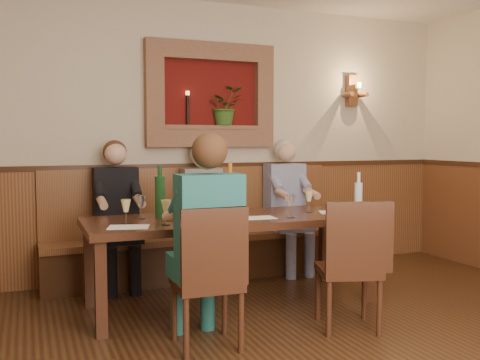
# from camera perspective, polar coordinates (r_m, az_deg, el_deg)

# --- Properties ---
(room_shell) EXTENTS (6.04, 6.04, 2.82)m
(room_shell) POSITION_cam_1_polar(r_m,az_deg,el_deg) (2.83, 13.02, 14.39)
(room_shell) COLOR #C4B494
(room_shell) RESTS_ON ground
(wainscoting) EXTENTS (6.02, 6.02, 1.15)m
(wainscoting) POSITION_cam_1_polar(r_m,az_deg,el_deg) (2.89, 12.59, -11.87)
(wainscoting) COLOR brown
(wainscoting) RESTS_ON ground
(wall_niche) EXTENTS (1.36, 0.30, 1.06)m
(wall_niche) POSITION_cam_1_polar(r_m,az_deg,el_deg) (5.56, -2.71, 8.58)
(wall_niche) COLOR #550E0C
(wall_niche) RESTS_ON ground
(wall_sconce) EXTENTS (0.25, 0.20, 0.35)m
(wall_sconce) POSITION_cam_1_polar(r_m,az_deg,el_deg) (6.30, 11.93, 9.23)
(wall_sconce) COLOR brown
(wall_sconce) RESTS_ON ground
(dining_table) EXTENTS (2.40, 0.90, 0.75)m
(dining_table) POSITION_cam_1_polar(r_m,az_deg,el_deg) (4.49, -0.95, -4.86)
(dining_table) COLOR #351D0F
(dining_table) RESTS_ON ground
(bench) EXTENTS (3.00, 0.45, 1.11)m
(bench) POSITION_cam_1_polar(r_m,az_deg,el_deg) (5.42, -4.54, -7.01)
(bench) COLOR #381E0F
(bench) RESTS_ON ground
(chair_near_left) EXTENTS (0.45, 0.45, 0.96)m
(chair_near_left) POSITION_cam_1_polar(r_m,az_deg,el_deg) (3.66, -3.51, -13.32)
(chair_near_left) COLOR #351D0F
(chair_near_left) RESTS_ON ground
(chair_near_right) EXTENTS (0.54, 0.54, 0.96)m
(chair_near_right) POSITION_cam_1_polar(r_m,az_deg,el_deg) (4.08, 11.49, -11.56)
(chair_near_right) COLOR #351D0F
(chair_near_right) RESTS_ON ground
(person_bench_left) EXTENTS (0.40, 0.50, 1.39)m
(person_bench_left) POSITION_cam_1_polar(r_m,az_deg,el_deg) (5.10, -12.91, -5.03)
(person_bench_left) COLOR black
(person_bench_left) RESTS_ON ground
(person_bench_mid) EXTENTS (0.39, 0.48, 1.35)m
(person_bench_mid) POSITION_cam_1_polar(r_m,az_deg,el_deg) (5.30, -3.85, -4.77)
(person_bench_mid) COLOR #5F5A57
(person_bench_mid) RESTS_ON ground
(person_bench_right) EXTENTS (0.41, 0.50, 1.40)m
(person_bench_right) POSITION_cam_1_polar(r_m,az_deg,el_deg) (5.65, 5.16, -4.01)
(person_bench_right) COLOR navy
(person_bench_right) RESTS_ON ground
(person_chair_front) EXTENTS (0.42, 0.52, 1.44)m
(person_chair_front) POSITION_cam_1_polar(r_m,az_deg,el_deg) (3.62, -3.74, -8.37)
(person_chair_front) COLOR navy
(person_chair_front) RESTS_ON ground
(spittoon_bucket) EXTENTS (0.26, 0.26, 0.25)m
(spittoon_bucket) POSITION_cam_1_polar(r_m,az_deg,el_deg) (4.31, -3.86, -2.58)
(spittoon_bucket) COLOR red
(spittoon_bucket) RESTS_ON dining_table
(wine_bottle_green_a) EXTENTS (0.09, 0.09, 0.45)m
(wine_bottle_green_a) POSITION_cam_1_polar(r_m,az_deg,el_deg) (4.46, -1.05, -1.51)
(wine_bottle_green_a) COLOR #19471E
(wine_bottle_green_a) RESTS_ON dining_table
(wine_bottle_green_b) EXTENTS (0.11, 0.11, 0.43)m
(wine_bottle_green_b) POSITION_cam_1_polar(r_m,az_deg,el_deg) (4.43, -8.53, -1.68)
(wine_bottle_green_b) COLOR #19471E
(wine_bottle_green_b) RESTS_ON dining_table
(water_bottle) EXTENTS (0.09, 0.09, 0.36)m
(water_bottle) POSITION_cam_1_polar(r_m,az_deg,el_deg) (4.70, 12.51, -1.82)
(water_bottle) COLOR silver
(water_bottle) RESTS_ON dining_table
(tasting_sheet_a) EXTENTS (0.34, 0.28, 0.00)m
(tasting_sheet_a) POSITION_cam_1_polar(r_m,az_deg,el_deg) (4.02, -11.80, -4.92)
(tasting_sheet_a) COLOR white
(tasting_sheet_a) RESTS_ON dining_table
(tasting_sheet_b) EXTENTS (0.28, 0.21, 0.00)m
(tasting_sheet_b) POSITION_cam_1_polar(r_m,az_deg,el_deg) (4.40, 1.99, -4.03)
(tasting_sheet_b) COLOR white
(tasting_sheet_b) RESTS_ON dining_table
(tasting_sheet_c) EXTENTS (0.37, 0.32, 0.00)m
(tasting_sheet_c) POSITION_cam_1_polar(r_m,az_deg,el_deg) (4.80, 10.32, -3.41)
(tasting_sheet_c) COLOR white
(tasting_sheet_c) RESTS_ON dining_table
(tasting_sheet_d) EXTENTS (0.34, 0.28, 0.00)m
(tasting_sheet_d) POSITION_cam_1_polar(r_m,az_deg,el_deg) (4.10, -3.99, -4.65)
(tasting_sheet_d) COLOR white
(tasting_sheet_d) RESTS_ON dining_table
(wine_glass_0) EXTENTS (0.08, 0.08, 0.19)m
(wine_glass_0) POSITION_cam_1_polar(r_m,az_deg,el_deg) (4.43, 5.46, -2.77)
(wine_glass_0) COLOR white
(wine_glass_0) RESTS_ON dining_table
(wine_glass_1) EXTENTS (0.08, 0.08, 0.19)m
(wine_glass_1) POSITION_cam_1_polar(r_m,az_deg,el_deg) (4.65, 0.16, -2.42)
(wine_glass_1) COLOR #F7E593
(wine_glass_1) RESTS_ON dining_table
(wine_glass_2) EXTENTS (0.08, 0.08, 0.19)m
(wine_glass_2) POSITION_cam_1_polar(r_m,az_deg,el_deg) (4.77, 7.35, -2.28)
(wine_glass_2) COLOR #F7E593
(wine_glass_2) RESTS_ON dining_table
(wine_glass_3) EXTENTS (0.08, 0.08, 0.19)m
(wine_glass_3) POSITION_cam_1_polar(r_m,az_deg,el_deg) (4.13, -12.07, -3.35)
(wine_glass_3) COLOR #F7E593
(wine_glass_3) RESTS_ON dining_table
(wine_glass_4) EXTENTS (0.08, 0.08, 0.19)m
(wine_glass_4) POSITION_cam_1_polar(r_m,az_deg,el_deg) (4.12, -2.24, -3.27)
(wine_glass_4) COLOR #F7E593
(wine_glass_4) RESTS_ON dining_table
(wine_glass_5) EXTENTS (0.08, 0.08, 0.19)m
(wine_glass_5) POSITION_cam_1_polar(r_m,az_deg,el_deg) (4.27, -0.80, -3.01)
(wine_glass_5) COLOR #F7E593
(wine_glass_5) RESTS_ON dining_table
(wine_glass_6) EXTENTS (0.08, 0.08, 0.19)m
(wine_glass_6) POSITION_cam_1_polar(r_m,az_deg,el_deg) (4.41, -10.50, -2.86)
(wine_glass_6) COLOR white
(wine_glass_6) RESTS_ON dining_table
(wine_glass_7) EXTENTS (0.08, 0.08, 0.19)m
(wine_glass_7) POSITION_cam_1_polar(r_m,az_deg,el_deg) (4.45, -4.65, -2.72)
(wine_glass_7) COLOR white
(wine_glass_7) RESTS_ON dining_table
(wine_glass_8) EXTENTS (0.08, 0.08, 0.19)m
(wine_glass_8) POSITION_cam_1_polar(r_m,az_deg,el_deg) (4.05, -7.89, -3.46)
(wine_glass_8) COLOR #F7E593
(wine_glass_8) RESTS_ON dining_table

